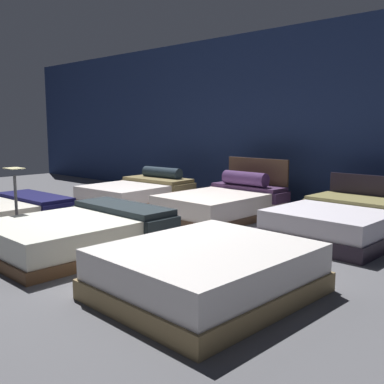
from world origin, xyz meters
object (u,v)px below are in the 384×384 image
(bed_5, at_px, (344,221))
(bed_0, at_px, (1,213))
(bed_1, at_px, (79,233))
(price_sign, at_px, (17,213))
(bed_4, at_px, (224,203))
(bed_2, at_px, (207,271))
(bed_3, at_px, (138,192))

(bed_5, bearing_deg, bed_0, -144.21)
(bed_1, xyz_separation_m, bed_5, (2.23, 2.93, 0.02))
(bed_1, relative_size, price_sign, 2.14)
(bed_0, relative_size, bed_4, 0.88)
(bed_1, xyz_separation_m, price_sign, (-1.06, -0.31, 0.17))
(bed_0, bearing_deg, price_sign, -14.64)
(price_sign, bearing_deg, bed_4, 71.75)
(bed_2, xyz_separation_m, bed_3, (-4.45, 2.96, -0.01))
(bed_3, bearing_deg, price_sign, -72.62)
(bed_1, bearing_deg, bed_5, 53.98)
(bed_0, distance_m, bed_5, 5.31)
(bed_3, distance_m, bed_4, 2.23)
(bed_4, height_order, price_sign, price_sign)
(bed_1, distance_m, price_sign, 1.12)
(bed_3, relative_size, price_sign, 2.09)
(bed_2, bearing_deg, price_sign, -173.43)
(bed_1, bearing_deg, price_sign, -162.42)
(bed_2, distance_m, bed_3, 5.34)
(bed_2, bearing_deg, bed_3, 148.71)
(bed_5, height_order, price_sign, price_sign)
(bed_0, height_order, bed_1, bed_1)
(bed_1, height_order, bed_3, bed_3)
(bed_1, xyz_separation_m, bed_4, (0.02, 2.97, 0.03))
(bed_4, xyz_separation_m, bed_5, (2.22, -0.04, -0.01))
(bed_3, height_order, bed_4, bed_4)
(bed_0, height_order, bed_4, bed_4)
(price_sign, bearing_deg, bed_3, 109.78)
(price_sign, bearing_deg, bed_5, 44.51)
(bed_0, height_order, bed_2, bed_2)
(bed_1, distance_m, bed_2, 2.24)
(bed_1, xyz_separation_m, bed_3, (-2.21, 2.89, 0.00))
(bed_3, bearing_deg, bed_4, -0.48)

